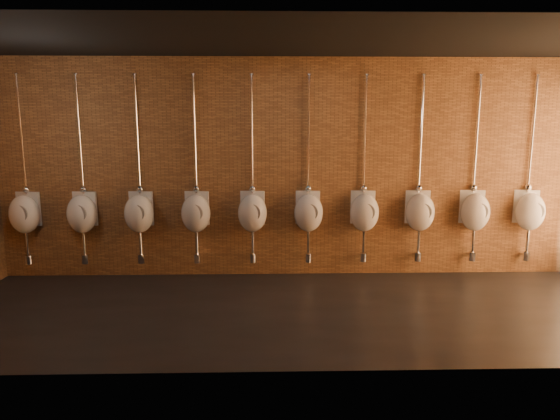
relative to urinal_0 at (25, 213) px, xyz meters
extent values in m
plane|color=black|center=(3.83, -1.35, -0.99)|extent=(8.50, 8.50, 0.00)
cube|color=black|center=(3.83, -1.35, 2.21)|extent=(8.50, 3.00, 0.04)
cube|color=#9F6939|center=(3.83, 0.15, 0.61)|extent=(8.50, 0.04, 3.20)
cube|color=#9F6939|center=(3.83, -2.85, 0.61)|extent=(8.50, 0.04, 3.20)
ellipsoid|color=white|center=(0.00, -0.01, -0.01)|extent=(0.48, 0.44, 0.56)
cube|color=white|center=(0.00, 0.13, 0.04)|extent=(0.36, 0.10, 0.50)
cylinder|color=#979797|center=(0.00, -0.15, 0.02)|extent=(0.25, 0.06, 0.25)
cylinder|color=silver|center=(0.00, 0.11, 1.12)|extent=(0.03, 0.03, 1.69)
sphere|color=silver|center=(0.00, 0.10, 0.34)|extent=(0.10, 0.10, 0.10)
cylinder|color=silver|center=(0.00, 0.11, 1.96)|extent=(0.07, 0.07, 0.01)
cylinder|color=silver|center=(0.00, -0.01, -0.43)|extent=(0.04, 0.04, 0.40)
cylinder|color=silver|center=(0.00, -0.01, -0.69)|extent=(0.10, 0.10, 0.13)
cylinder|color=silver|center=(0.00, 0.08, -0.69)|extent=(0.04, 0.18, 0.04)
ellipsoid|color=white|center=(0.82, -0.01, -0.01)|extent=(0.48, 0.44, 0.56)
cube|color=white|center=(0.82, 0.13, 0.04)|extent=(0.36, 0.10, 0.50)
cylinder|color=#979797|center=(0.82, -0.15, 0.02)|extent=(0.25, 0.06, 0.25)
cylinder|color=silver|center=(0.82, 0.11, 1.12)|extent=(0.03, 0.03, 1.69)
sphere|color=silver|center=(0.82, 0.10, 0.34)|extent=(0.10, 0.10, 0.10)
cylinder|color=silver|center=(0.82, 0.11, 1.96)|extent=(0.07, 0.07, 0.01)
cylinder|color=silver|center=(0.82, -0.01, -0.43)|extent=(0.04, 0.04, 0.40)
cylinder|color=silver|center=(0.82, -0.01, -0.69)|extent=(0.10, 0.10, 0.13)
cylinder|color=silver|center=(0.82, 0.08, -0.69)|extent=(0.04, 0.18, 0.04)
ellipsoid|color=white|center=(1.64, -0.01, -0.01)|extent=(0.48, 0.44, 0.56)
cube|color=white|center=(1.64, 0.13, 0.04)|extent=(0.36, 0.10, 0.50)
cylinder|color=#979797|center=(1.64, -0.15, 0.02)|extent=(0.25, 0.06, 0.25)
cylinder|color=silver|center=(1.64, 0.11, 1.12)|extent=(0.03, 0.03, 1.69)
sphere|color=silver|center=(1.64, 0.10, 0.34)|extent=(0.10, 0.10, 0.10)
cylinder|color=silver|center=(1.64, 0.11, 1.96)|extent=(0.07, 0.07, 0.01)
cylinder|color=silver|center=(1.64, -0.01, -0.43)|extent=(0.04, 0.04, 0.40)
cylinder|color=silver|center=(1.64, -0.01, -0.69)|extent=(0.10, 0.10, 0.13)
cylinder|color=silver|center=(1.64, 0.08, -0.69)|extent=(0.04, 0.18, 0.04)
ellipsoid|color=white|center=(2.47, -0.01, -0.01)|extent=(0.48, 0.44, 0.56)
cube|color=white|center=(2.47, 0.13, 0.04)|extent=(0.36, 0.10, 0.50)
cylinder|color=#979797|center=(2.47, -0.15, 0.02)|extent=(0.25, 0.06, 0.25)
cylinder|color=silver|center=(2.47, 0.11, 1.12)|extent=(0.03, 0.03, 1.69)
sphere|color=silver|center=(2.47, 0.10, 0.34)|extent=(0.10, 0.10, 0.10)
cylinder|color=silver|center=(2.47, 0.11, 1.96)|extent=(0.07, 0.07, 0.01)
cylinder|color=silver|center=(2.47, -0.01, -0.43)|extent=(0.04, 0.04, 0.40)
cylinder|color=silver|center=(2.47, -0.01, -0.69)|extent=(0.10, 0.10, 0.13)
cylinder|color=silver|center=(2.47, 0.08, -0.69)|extent=(0.04, 0.18, 0.04)
ellipsoid|color=white|center=(3.29, -0.01, -0.01)|extent=(0.48, 0.44, 0.56)
cube|color=white|center=(3.29, 0.13, 0.04)|extent=(0.36, 0.10, 0.50)
cylinder|color=#979797|center=(3.29, -0.15, 0.02)|extent=(0.25, 0.06, 0.25)
cylinder|color=silver|center=(3.29, 0.11, 1.12)|extent=(0.03, 0.03, 1.69)
sphere|color=silver|center=(3.29, 0.10, 0.34)|extent=(0.10, 0.10, 0.10)
cylinder|color=silver|center=(3.29, 0.11, 1.96)|extent=(0.07, 0.07, 0.01)
cylinder|color=silver|center=(3.29, -0.01, -0.43)|extent=(0.04, 0.04, 0.40)
cylinder|color=silver|center=(3.29, -0.01, -0.69)|extent=(0.10, 0.10, 0.13)
cylinder|color=silver|center=(3.29, 0.08, -0.69)|extent=(0.04, 0.18, 0.04)
ellipsoid|color=white|center=(4.11, -0.01, -0.01)|extent=(0.48, 0.44, 0.56)
cube|color=white|center=(4.11, 0.13, 0.04)|extent=(0.36, 0.10, 0.50)
cylinder|color=#979797|center=(4.11, -0.15, 0.02)|extent=(0.25, 0.06, 0.25)
cylinder|color=silver|center=(4.11, 0.11, 1.12)|extent=(0.03, 0.03, 1.69)
sphere|color=silver|center=(4.11, 0.10, 0.34)|extent=(0.10, 0.10, 0.10)
cylinder|color=silver|center=(4.11, 0.11, 1.96)|extent=(0.07, 0.07, 0.01)
cylinder|color=silver|center=(4.11, -0.01, -0.43)|extent=(0.04, 0.04, 0.40)
cylinder|color=silver|center=(4.11, -0.01, -0.69)|extent=(0.10, 0.10, 0.13)
cylinder|color=silver|center=(4.11, 0.08, -0.69)|extent=(0.04, 0.18, 0.04)
ellipsoid|color=white|center=(4.93, -0.01, -0.01)|extent=(0.48, 0.44, 0.56)
cube|color=white|center=(4.93, 0.13, 0.04)|extent=(0.36, 0.10, 0.50)
cylinder|color=#979797|center=(4.93, -0.15, 0.02)|extent=(0.25, 0.06, 0.25)
cylinder|color=silver|center=(4.93, 0.11, 1.12)|extent=(0.03, 0.03, 1.69)
sphere|color=silver|center=(4.93, 0.10, 0.34)|extent=(0.10, 0.10, 0.10)
cylinder|color=silver|center=(4.93, 0.11, 1.96)|extent=(0.07, 0.07, 0.01)
cylinder|color=silver|center=(4.93, -0.01, -0.43)|extent=(0.04, 0.04, 0.40)
cylinder|color=silver|center=(4.93, -0.01, -0.69)|extent=(0.10, 0.10, 0.13)
cylinder|color=silver|center=(4.93, 0.08, -0.69)|extent=(0.04, 0.18, 0.04)
ellipsoid|color=white|center=(5.75, -0.01, -0.01)|extent=(0.48, 0.44, 0.56)
cube|color=white|center=(5.75, 0.13, 0.04)|extent=(0.36, 0.10, 0.50)
cylinder|color=#979797|center=(5.75, -0.15, 0.02)|extent=(0.25, 0.06, 0.25)
cylinder|color=silver|center=(5.75, 0.11, 1.12)|extent=(0.03, 0.03, 1.69)
sphere|color=silver|center=(5.75, 0.10, 0.34)|extent=(0.10, 0.10, 0.10)
cylinder|color=silver|center=(5.75, 0.11, 1.96)|extent=(0.07, 0.07, 0.01)
cylinder|color=silver|center=(5.75, -0.01, -0.43)|extent=(0.04, 0.04, 0.40)
cylinder|color=silver|center=(5.75, -0.01, -0.69)|extent=(0.10, 0.10, 0.13)
cylinder|color=silver|center=(5.75, 0.08, -0.69)|extent=(0.04, 0.18, 0.04)
ellipsoid|color=white|center=(6.57, -0.01, -0.01)|extent=(0.48, 0.44, 0.56)
cube|color=white|center=(6.57, 0.13, 0.04)|extent=(0.36, 0.10, 0.50)
cylinder|color=#979797|center=(6.57, -0.15, 0.02)|extent=(0.25, 0.06, 0.25)
cylinder|color=silver|center=(6.57, 0.11, 1.12)|extent=(0.03, 0.03, 1.69)
sphere|color=silver|center=(6.57, 0.10, 0.34)|extent=(0.10, 0.10, 0.10)
cylinder|color=silver|center=(6.57, 0.11, 1.96)|extent=(0.07, 0.07, 0.01)
cylinder|color=silver|center=(6.57, -0.01, -0.43)|extent=(0.04, 0.04, 0.40)
cylinder|color=silver|center=(6.57, -0.01, -0.69)|extent=(0.10, 0.10, 0.13)
cylinder|color=silver|center=(6.57, 0.08, -0.69)|extent=(0.04, 0.18, 0.04)
ellipsoid|color=white|center=(7.40, -0.01, -0.01)|extent=(0.48, 0.44, 0.56)
cube|color=white|center=(7.40, 0.13, 0.04)|extent=(0.36, 0.10, 0.50)
cylinder|color=#979797|center=(7.40, -0.15, 0.02)|extent=(0.25, 0.06, 0.25)
cylinder|color=silver|center=(7.40, 0.11, 1.12)|extent=(0.03, 0.03, 1.69)
sphere|color=silver|center=(7.40, 0.10, 0.34)|extent=(0.10, 0.10, 0.10)
cylinder|color=silver|center=(7.40, 0.11, 1.96)|extent=(0.07, 0.07, 0.01)
cylinder|color=silver|center=(7.40, -0.01, -0.43)|extent=(0.04, 0.04, 0.40)
cylinder|color=silver|center=(7.40, -0.01, -0.69)|extent=(0.10, 0.10, 0.13)
cylinder|color=silver|center=(7.40, 0.08, -0.69)|extent=(0.04, 0.18, 0.04)
camera|label=1|loc=(3.51, -7.16, 1.34)|focal=32.00mm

